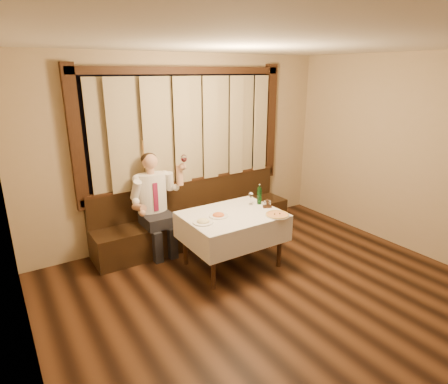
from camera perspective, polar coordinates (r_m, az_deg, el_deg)
room at (r=4.14m, az=6.95°, el=3.23°), size 5.01×6.01×2.81m
banquette at (r=5.91m, az=-4.33°, el=-4.29°), size 3.20×0.61×0.94m
dining_table at (r=4.96m, az=1.25°, el=-4.44°), size 1.27×0.97×0.76m
pizza at (r=4.90m, az=8.11°, el=-3.45°), size 0.31×0.31×0.03m
pasta_red at (r=4.82m, az=-0.85°, el=-3.35°), size 0.25×0.25×0.09m
pasta_cream at (r=4.63m, az=-3.21°, el=-4.30°), size 0.26×0.26×0.09m
green_bottle at (r=5.26m, az=5.41°, el=-0.54°), size 0.06×0.06×0.29m
table_wine_glass at (r=5.23m, az=4.12°, el=-0.52°), size 0.07×0.07×0.18m
cruet_caddy at (r=5.15m, az=6.61°, el=-1.92°), size 0.13×0.10×0.12m
seated_man at (r=5.37m, az=-10.53°, el=-0.79°), size 0.82×0.61×1.46m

